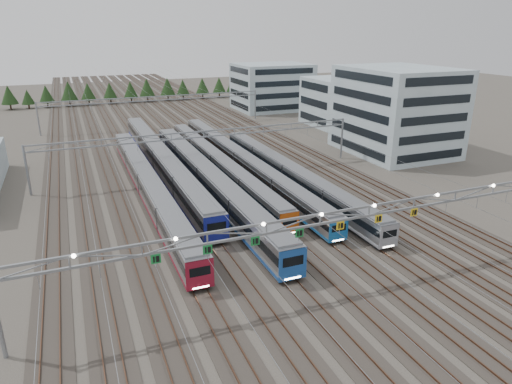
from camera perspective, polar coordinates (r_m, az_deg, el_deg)
name	(u,v)px	position (r m, az deg, el deg)	size (l,w,h in m)	color
ground	(317,286)	(47.37, 7.60, -11.52)	(400.00, 400.00, 0.00)	#47423A
track_bed	(147,112)	(138.27, -13.50, 9.75)	(54.00, 260.00, 5.42)	#2D2823
train_a	(148,184)	(71.34, -13.40, 0.98)	(2.84, 58.94, 3.70)	black
train_b	(162,160)	(83.17, -11.73, 3.94)	(3.12, 64.89, 4.07)	black
train_c	(207,178)	(71.88, -6.17, 1.71)	(3.10, 60.22, 4.04)	black
train_d	(218,163)	(80.85, -4.78, 3.59)	(2.63, 57.23, 3.42)	black
train_e	(241,160)	(82.73, -1.92, 4.01)	(2.60, 66.18, 3.38)	black
train_f	(289,174)	(75.08, 4.16, 2.31)	(2.61, 52.15, 3.39)	black
gantry_near	(320,222)	(44.00, 8.04, -3.70)	(56.36, 0.61, 8.08)	gray
gantry_mid	(204,139)	(79.68, -6.56, 6.58)	(56.36, 0.36, 8.00)	gray
gantry_far	(155,102)	(122.88, -12.50, 10.93)	(56.36, 0.36, 8.00)	gray
depot_bldg_south	(396,111)	(98.26, 17.10, 9.68)	(18.00, 22.00, 17.18)	#98AEB6
depot_bldg_mid	(337,102)	(124.23, 10.06, 11.05)	(14.00, 16.00, 12.21)	#98AEB6
depot_bldg_north	(272,87)	(147.13, 2.00, 13.02)	(22.00, 18.00, 13.98)	#98AEB6
treeline	(129,90)	(166.17, -15.58, 12.16)	(93.80, 5.60, 7.02)	#332114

